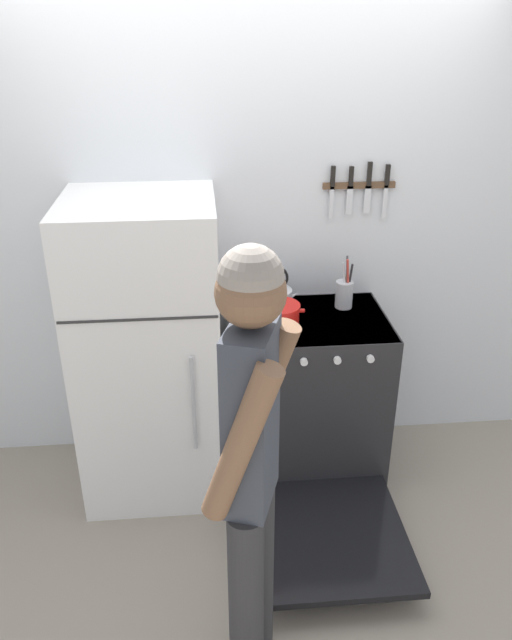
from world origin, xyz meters
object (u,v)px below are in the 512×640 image
object	(u,v)px
refrigerator	(149,352)
tea_kettle	(275,297)
stove_range	(308,400)
utensil_jar	(344,293)
person	(251,465)
dutch_oven_pot	(278,318)

from	to	relation	value
refrigerator	tea_kettle	xyz separation A→B (m)	(0.66, 0.15, 0.22)
tea_kettle	stove_range	bearing A→B (deg)	-43.91
utensil_jar	person	world-z (taller)	person
refrigerator	utensil_jar	size ratio (longest dim) A/B	5.54
person	stove_range	bearing A→B (deg)	-0.58
refrigerator	dutch_oven_pot	size ratio (longest dim) A/B	6.21
utensil_jar	person	xyz separation A→B (m)	(-0.61, -1.35, -0.00)
refrigerator	person	distance (m)	1.28
stove_range	utensil_jar	xyz separation A→B (m)	(0.20, 0.17, 0.55)
refrigerator	stove_range	bearing A→B (deg)	-0.73
utensil_jar	refrigerator	bearing A→B (deg)	-171.43
refrigerator	stove_range	xyz separation A→B (m)	(0.83, -0.01, -0.33)
stove_range	utensil_jar	world-z (taller)	utensil_jar
tea_kettle	utensil_jar	distance (m)	0.37
tea_kettle	utensil_jar	xyz separation A→B (m)	(0.37, 0.01, 0.00)
stove_range	dutch_oven_pot	distance (m)	0.58
utensil_jar	tea_kettle	bearing A→B (deg)	-179.17
stove_range	refrigerator	bearing A→B (deg)	179.27
utensil_jar	stove_range	bearing A→B (deg)	-140.56
tea_kettle	person	world-z (taller)	person
tea_kettle	utensil_jar	size ratio (longest dim) A/B	0.87
refrigerator	dutch_oven_pot	bearing A→B (deg)	-8.03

